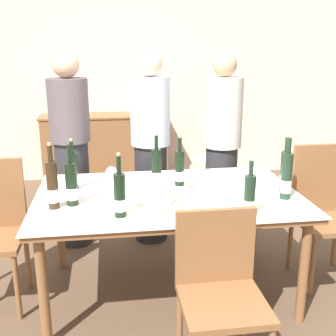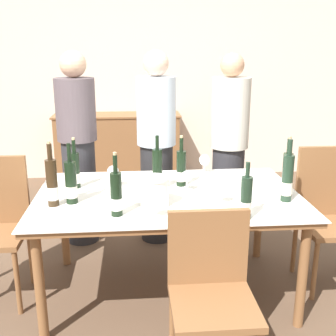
# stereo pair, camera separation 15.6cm
# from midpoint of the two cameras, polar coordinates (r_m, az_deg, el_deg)

# --- Properties ---
(ground_plane) EXTENTS (12.00, 12.00, 0.00)m
(ground_plane) POSITION_cam_midpoint_polar(r_m,az_deg,el_deg) (3.12, 1.49, -16.26)
(ground_plane) COLOR brown
(back_wall) EXTENTS (8.00, 0.10, 2.80)m
(back_wall) POSITION_cam_midpoint_polar(r_m,az_deg,el_deg) (5.48, -1.70, 13.31)
(back_wall) COLOR beige
(back_wall) RESTS_ON ground_plane
(sideboard_cabinet) EXTENTS (1.55, 0.46, 0.87)m
(sideboard_cabinet) POSITION_cam_midpoint_polar(r_m,az_deg,el_deg) (5.33, -5.94, 2.64)
(sideboard_cabinet) COLOR brown
(sideboard_cabinet) RESTS_ON ground_plane
(dining_table) EXTENTS (1.74, 1.10, 0.73)m
(dining_table) POSITION_cam_midpoint_polar(r_m,az_deg,el_deg) (2.82, 1.59, -4.75)
(dining_table) COLOR brown
(dining_table) RESTS_ON ground_plane
(ice_bucket) EXTENTS (0.19, 0.19, 0.18)m
(ice_bucket) POSITION_cam_midpoint_polar(r_m,az_deg,el_deg) (2.58, -0.08, -3.07)
(ice_bucket) COLOR white
(ice_bucket) RESTS_ON dining_table
(wine_bottle_0) EXTENTS (0.07, 0.07, 0.38)m
(wine_bottle_0) POSITION_cam_midpoint_polar(r_m,az_deg,el_deg) (2.42, -5.19, -3.67)
(wine_bottle_0) COLOR black
(wine_bottle_0) RESTS_ON dining_table
(wine_bottle_1) EXTENTS (0.07, 0.07, 0.36)m
(wine_bottle_1) POSITION_cam_midpoint_polar(r_m,az_deg,el_deg) (2.94, 3.32, -0.14)
(wine_bottle_1) COLOR black
(wine_bottle_1) RESTS_ON dining_table
(wine_bottle_2) EXTENTS (0.07, 0.07, 0.40)m
(wine_bottle_2) POSITION_cam_midpoint_polar(r_m,az_deg,el_deg) (2.76, 17.43, -1.45)
(wine_bottle_2) COLOR #1E3323
(wine_bottle_2) RESTS_ON dining_table
(wine_bottle_3) EXTENTS (0.07, 0.07, 0.38)m
(wine_bottle_3) POSITION_cam_midpoint_polar(r_m,az_deg,el_deg) (2.66, -11.37, -2.07)
(wine_bottle_3) COLOR black
(wine_bottle_3) RESTS_ON dining_table
(wine_bottle_4) EXTENTS (0.07, 0.07, 0.33)m
(wine_bottle_4) POSITION_cam_midpoint_polar(r_m,az_deg,el_deg) (2.43, 12.36, -4.14)
(wine_bottle_4) COLOR #1E3323
(wine_bottle_4) RESTS_ON dining_table
(wine_bottle_5) EXTENTS (0.06, 0.06, 0.35)m
(wine_bottle_5) POSITION_cam_midpoint_polar(r_m,az_deg,el_deg) (2.94, -10.98, -0.38)
(wine_bottle_5) COLOR black
(wine_bottle_5) RESTS_ON dining_table
(wine_bottle_6) EXTENTS (0.07, 0.07, 0.38)m
(wine_bottle_6) POSITION_cam_midpoint_polar(r_m,az_deg,el_deg) (2.85, 0.11, -0.38)
(wine_bottle_6) COLOR black
(wine_bottle_6) RESTS_ON dining_table
(wine_bottle_7) EXTENTS (0.07, 0.07, 0.41)m
(wine_bottle_7) POSITION_cam_midpoint_polar(r_m,az_deg,el_deg) (2.63, -13.80, -2.07)
(wine_bottle_7) COLOR #332314
(wine_bottle_7) RESTS_ON dining_table
(wine_bottle_8) EXTENTS (0.06, 0.06, 0.39)m
(wine_bottle_8) POSITION_cam_midpoint_polar(r_m,az_deg,el_deg) (2.88, 17.31, -0.85)
(wine_bottle_8) COLOR black
(wine_bottle_8) RESTS_ON dining_table
(wine_glass_0) EXTENTS (0.08, 0.08, 0.16)m
(wine_glass_0) POSITION_cam_midpoint_polar(r_m,az_deg,el_deg) (2.91, -5.94, -0.58)
(wine_glass_0) COLOR white
(wine_glass_0) RESTS_ON dining_table
(wine_glass_1) EXTENTS (0.08, 0.08, 0.14)m
(wine_glass_1) POSITION_cam_midpoint_polar(r_m,az_deg,el_deg) (2.40, 0.09, -4.57)
(wine_glass_1) COLOR white
(wine_glass_1) RESTS_ON dining_table
(wine_glass_2) EXTENTS (0.09, 0.09, 0.15)m
(wine_glass_2) POSITION_cam_midpoint_polar(r_m,az_deg,el_deg) (3.25, 6.35, 1.00)
(wine_glass_2) COLOR white
(wine_glass_2) RESTS_ON dining_table
(wine_glass_3) EXTENTS (0.07, 0.07, 0.15)m
(wine_glass_3) POSITION_cam_midpoint_polar(r_m,az_deg,el_deg) (2.64, 8.99, -2.64)
(wine_glass_3) COLOR white
(wine_glass_3) RESTS_ON dining_table
(wine_glass_4) EXTENTS (0.08, 0.08, 0.14)m
(wine_glass_4) POSITION_cam_midpoint_polar(r_m,az_deg,el_deg) (2.84, 4.14, -1.25)
(wine_glass_4) COLOR white
(wine_glass_4) RESTS_ON dining_table
(chair_near_front) EXTENTS (0.42, 0.42, 0.88)m
(chair_near_front) POSITION_cam_midpoint_polar(r_m,az_deg,el_deg) (2.22, 7.93, -15.53)
(chair_near_front) COLOR brown
(chair_near_front) RESTS_ON ground_plane
(chair_right_end) EXTENTS (0.42, 0.42, 0.99)m
(chair_right_end) POSITION_cam_midpoint_polar(r_m,az_deg,el_deg) (3.28, 22.15, -5.05)
(chair_right_end) COLOR brown
(chair_right_end) RESTS_ON ground_plane
(person_host) EXTENTS (0.33, 0.33, 1.64)m
(person_host) POSITION_cam_midpoint_polar(r_m,az_deg,el_deg) (3.63, -10.88, 2.37)
(person_host) COLOR #2D2D33
(person_host) RESTS_ON ground_plane
(person_guest_left) EXTENTS (0.33, 0.33, 1.65)m
(person_guest_left) POSITION_cam_midpoint_polar(r_m,az_deg,el_deg) (3.60, -0.33, 2.57)
(person_guest_left) COLOR #262628
(person_guest_left) RESTS_ON ground_plane
(person_guest_right) EXTENTS (0.33, 0.33, 1.62)m
(person_guest_right) POSITION_cam_midpoint_polar(r_m,az_deg,el_deg) (3.73, 9.44, 2.61)
(person_guest_right) COLOR #2D2D33
(person_guest_right) RESTS_ON ground_plane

